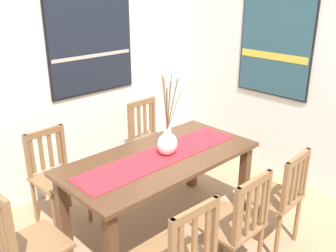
{
  "coord_description": "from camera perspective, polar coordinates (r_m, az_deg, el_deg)",
  "views": [
    {
      "loc": [
        -1.86,
        -1.63,
        2.14
      ],
      "look_at": [
        0.25,
        0.59,
        0.96
      ],
      "focal_mm": 40.15,
      "sensor_mm": 36.0,
      "label": 1
    }
  ],
  "objects": [
    {
      "name": "table_runner",
      "position": [
        3.24,
        -1.13,
        -4.55
      ],
      "size": [
        1.59,
        0.36,
        0.01
      ],
      "primitive_type": "cube",
      "color": "#B7232D",
      "rests_on": "dining_table"
    },
    {
      "name": "centerpiece_vase",
      "position": [
        3.22,
        -0.09,
        -2.45
      ],
      "size": [
        0.32,
        0.3,
        0.72
      ],
      "color": "silver",
      "rests_on": "dining_table"
    },
    {
      "name": "wall_side",
      "position": [
        4.14,
        22.6,
        8.42
      ],
      "size": [
        0.12,
        6.4,
        2.7
      ],
      "primitive_type": "cube",
      "color": "silver",
      "rests_on": "ground_plane"
    },
    {
      "name": "painting_on_back_wall",
      "position": [
        4.08,
        -11.61,
        12.19
      ],
      "size": [
        1.01,
        0.05,
        1.06
      ],
      "color": "black"
    },
    {
      "name": "wall_back",
      "position": [
        4.03,
        -15.41,
        8.98
      ],
      "size": [
        6.4,
        0.12,
        2.7
      ],
      "primitive_type": "cube",
      "color": "silver",
      "rests_on": "ground_plane"
    },
    {
      "name": "chair_1",
      "position": [
        3.3,
        16.24,
        -10.15
      ],
      "size": [
        0.45,
        0.45,
        0.89
      ],
      "color": "brown",
      "rests_on": "ground_plane"
    },
    {
      "name": "chair_4",
      "position": [
        3.64,
        -16.68,
        -7.11
      ],
      "size": [
        0.44,
        0.44,
        0.89
      ],
      "color": "brown",
      "rests_on": "ground_plane"
    },
    {
      "name": "chair_0",
      "position": [
        4.26,
        -2.71,
        -1.87
      ],
      "size": [
        0.44,
        0.44,
        0.91
      ],
      "color": "brown",
      "rests_on": "ground_plane"
    },
    {
      "name": "dining_table",
      "position": [
        3.29,
        -1.12,
        -6.37
      ],
      "size": [
        1.73,
        0.85,
        0.74
      ],
      "color": "#51331E",
      "rests_on": "ground_plane"
    },
    {
      "name": "chair_2",
      "position": [
        2.79,
        -21.21,
        -16.33
      ],
      "size": [
        0.44,
        0.44,
        0.98
      ],
      "color": "brown",
      "rests_on": "ground_plane"
    },
    {
      "name": "painting_on_side_wall",
      "position": [
        4.29,
        16.02,
        12.05
      ],
      "size": [
        0.05,
        0.87,
        1.15
      ],
      "color": "black"
    },
    {
      "name": "chair_3",
      "position": [
        2.88,
        10.1,
        -14.41
      ],
      "size": [
        0.42,
        0.42,
        0.91
      ],
      "color": "brown",
      "rests_on": "ground_plane"
    }
  ]
}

